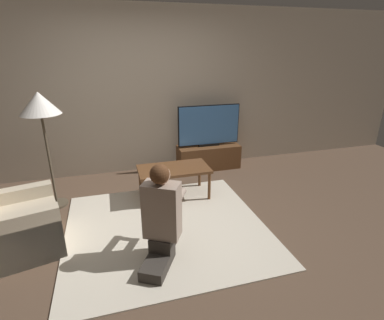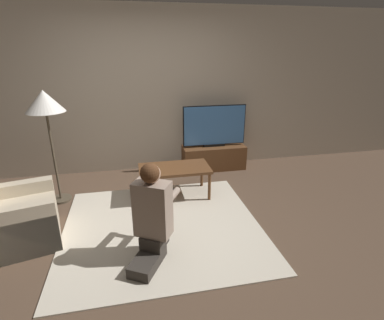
{
  "view_description": "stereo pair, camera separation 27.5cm",
  "coord_description": "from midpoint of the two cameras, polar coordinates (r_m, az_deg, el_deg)",
  "views": [
    {
      "loc": [
        -0.54,
        -2.94,
        1.98
      ],
      "look_at": [
        0.47,
        0.57,
        0.6
      ],
      "focal_mm": 28.0,
      "sensor_mm": 36.0,
      "label": 1
    },
    {
      "loc": [
        -0.27,
        -3.01,
        1.98
      ],
      "look_at": [
        0.47,
        0.57,
        0.6
      ],
      "focal_mm": 28.0,
      "sensor_mm": 36.0,
      "label": 2
    }
  ],
  "objects": [
    {
      "name": "ground_plane",
      "position": [
        3.6,
        -3.42,
        -12.71
      ],
      "size": [
        10.0,
        10.0,
        0.0
      ],
      "primitive_type": "plane",
      "color": "brown"
    },
    {
      "name": "wall_back",
      "position": [
        4.97,
        -7.12,
        12.71
      ],
      "size": [
        10.0,
        0.06,
        2.6
      ],
      "color": "tan",
      "rests_on": "ground_plane"
    },
    {
      "name": "rug",
      "position": [
        3.59,
        -3.42,
        -12.6
      ],
      "size": [
        2.25,
        2.13,
        0.02
      ],
      "color": "beige",
      "rests_on": "ground_plane"
    },
    {
      "name": "tv_stand",
      "position": [
        5.17,
        5.67,
        0.51
      ],
      "size": [
        1.06,
        0.39,
        0.4
      ],
      "color": "brown",
      "rests_on": "ground_plane"
    },
    {
      "name": "tv",
      "position": [
        5.01,
        5.88,
        6.46
      ],
      "size": [
        1.06,
        0.08,
        0.69
      ],
      "color": "black",
      "rests_on": "tv_stand"
    },
    {
      "name": "coffee_table",
      "position": [
        4.1,
        -1.45,
        -2.02
      ],
      "size": [
        0.96,
        0.52,
        0.44
      ],
      "color": "brown",
      "rests_on": "ground_plane"
    },
    {
      "name": "floor_lamp",
      "position": [
        4.09,
        -24.48,
        9.3
      ],
      "size": [
        0.47,
        0.47,
        1.5
      ],
      "color": "#4C4233",
      "rests_on": "ground_plane"
    },
    {
      "name": "armchair",
      "position": [
        3.63,
        -28.71,
        -9.88
      ],
      "size": [
        0.89,
        0.89,
        0.85
      ],
      "rotation": [
        0.0,
        0.0,
        1.81
      ],
      "color": "#B7A88E",
      "rests_on": "ground_plane"
    },
    {
      "name": "person_kneeling",
      "position": [
        2.89,
        -4.85,
        -10.25
      ],
      "size": [
        0.6,
        0.81,
        1.0
      ],
      "rotation": [
        0.0,
        0.0,
        2.63
      ],
      "color": "#332D28",
      "rests_on": "rug"
    }
  ]
}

